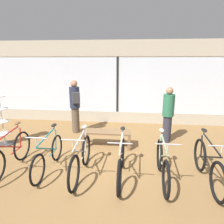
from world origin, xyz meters
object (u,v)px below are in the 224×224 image
Objects in this scene: bicycle_right at (162,164)px; bicycle_far_right at (208,165)px; bicycle_left at (49,155)px; customer_near_rack at (75,105)px; bicycle_center_left at (81,159)px; bicycle_center_right at (121,162)px; display_bench at (107,134)px; bicycle_far_left at (10,154)px; customer_by_window at (168,114)px; accessory_rack at (3,124)px.

bicycle_right is 0.92m from bicycle_far_right.
bicycle_left is 0.93× the size of customer_near_rack.
bicycle_center_left is 2.66m from bicycle_far_right.
customer_near_rack is (-2.62, 2.62, 0.60)m from bicycle_right.
bicycle_center_right is at bearing -179.41° from bicycle_far_right.
display_bench is at bearing 108.75° from bicycle_center_right.
bicycle_far_left is at bearing 179.14° from bicycle_right.
display_bench is at bearing -40.82° from customer_near_rack.
display_bench is (1.15, 1.42, 0.02)m from bicycle_left.
bicycle_far_right is 2.23m from customer_by_window.
bicycle_right is (2.54, -0.14, 0.02)m from bicycle_left.
bicycle_center_left is 2.82m from customer_near_rack.
bicycle_far_left is 1.29× the size of display_bench.
customer_near_rack is 1.07× the size of customer_by_window.
customer_by_window is (3.84, 2.09, 0.49)m from bicycle_far_left.
bicycle_right is (3.42, -0.05, -0.01)m from bicycle_far_left.
bicycle_center_left is at bearing -179.48° from bicycle_far_right.
accessory_rack is at bearing 128.17° from bicycle_far_left.
customer_by_window is (0.42, 2.14, 0.51)m from bicycle_right.
bicycle_center_left is 1.03× the size of customer_by_window.
display_bench is (-1.39, 1.56, 0.01)m from bicycle_right.
customer_by_window reaches higher than bicycle_left.
accessory_rack is at bearing -171.17° from customer_by_window.
customer_near_rack is at bearing 123.90° from bicycle_center_right.
bicycle_center_left is 0.99× the size of bicycle_center_right.
bicycle_left is 0.96× the size of bicycle_center_right.
bicycle_center_left is 0.96× the size of customer_near_rack.
bicycle_far_left is 4.34m from bicycle_far_right.
bicycle_right is at bearing -0.08° from bicycle_center_left.
bicycle_right reaches higher than bicycle_left.
bicycle_right is at bearing -178.34° from bicycle_far_right.
bicycle_left is at bearing 176.90° from bicycle_right.
bicycle_right is at bearing -0.86° from bicycle_far_left.
bicycle_left is 0.95× the size of bicycle_far_right.
customer_near_rack is (-3.53, 2.59, 0.59)m from bicycle_far_right.
bicycle_right is 2.24m from customer_by_window.
customer_near_rack is at bearing 108.43° from bicycle_center_left.
customer_by_window reaches higher than display_bench.
accessory_rack reaches higher than bicycle_far_right.
customer_near_rack reaches higher than customer_by_window.
bicycle_left is 0.81m from bicycle_center_left.
bicycle_far_right is (1.78, 0.02, 0.02)m from bicycle_center_right.
bicycle_far_left is 1.05× the size of bicycle_right.
bicycle_center_left reaches higher than bicycle_right.
bicycle_left is 1.00× the size of customer_by_window.
bicycle_far_left reaches higher than display_bench.
accessory_rack is (-1.05, 1.33, 0.25)m from bicycle_far_left.
bicycle_right is at bearing -100.99° from customer_by_window.
bicycle_far_right is (4.34, -0.02, -0.00)m from bicycle_far_left.
bicycle_left is at bearing 178.16° from bicycle_far_right.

